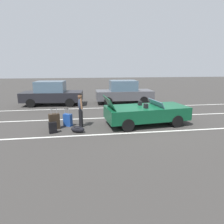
{
  "coord_description": "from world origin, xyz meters",
  "views": [
    {
      "loc": [
        -3.07,
        -9.04,
        2.94
      ],
      "look_at": [
        -1.79,
        -0.16,
        0.75
      ],
      "focal_mm": 30.35,
      "sensor_mm": 36.0,
      "label": 1
    }
  ],
  "objects": [
    {
      "name": "ground_plane",
      "position": [
        0.0,
        0.0,
        0.0
      ],
      "size": [
        80.0,
        80.0,
        0.0
      ],
      "primitive_type": "plane",
      "color": "#383533"
    },
    {
      "name": "lot_line_far",
      "position": [
        0.0,
        4.19,
        0.0
      ],
      "size": [
        18.0,
        0.12,
        0.01
      ],
      "primitive_type": "cube",
      "color": "silver",
      "rests_on": "ground_plane"
    },
    {
      "name": "parked_sedan_near",
      "position": [
        0.04,
        5.85,
        0.89
      ],
      "size": [
        4.52,
        1.92,
        1.82
      ],
      "rotation": [
        0.0,
        0.0,
        -0.01
      ],
      "color": "#4C4C51",
      "rests_on": "ground_plane"
    },
    {
      "name": "lot_line_near",
      "position": [
        0.0,
        -1.21,
        0.0
      ],
      "size": [
        18.0,
        0.12,
        0.01
      ],
      "primitive_type": "cube",
      "color": "silver",
      "rests_on": "ground_plane"
    },
    {
      "name": "traveler_person",
      "position": [
        -3.31,
        0.11,
        0.93
      ],
      "size": [
        0.3,
        0.6,
        1.65
      ],
      "rotation": [
        0.0,
        0.0,
        0.28
      ],
      "color": "black",
      "rests_on": "ground_plane"
    },
    {
      "name": "lot_line_mid",
      "position": [
        0.0,
        1.49,
        0.0
      ],
      "size": [
        18.0,
        0.12,
        0.01
      ],
      "primitive_type": "cube",
      "color": "silver",
      "rests_on": "ground_plane"
    },
    {
      "name": "suitcase_medium_bright",
      "position": [
        -3.96,
        0.27,
        0.31
      ],
      "size": [
        0.47,
        0.4,
        0.91
      ],
      "rotation": [
        0.0,
        0.0,
        1.09
      ],
      "color": "#1E479E",
      "rests_on": "ground_plane"
    },
    {
      "name": "suitcase_small_carryon",
      "position": [
        -4.55,
        -0.69,
        0.25
      ],
      "size": [
        0.39,
        0.3,
        0.5
      ],
      "rotation": [
        0.0,
        0.0,
        5.03
      ],
      "color": "black",
      "rests_on": "ground_plane"
    },
    {
      "name": "convertible_car",
      "position": [
        0.2,
        0.02,
        0.59
      ],
      "size": [
        4.35,
        2.19,
        1.51
      ],
      "rotation": [
        0.0,
        0.0,
        0.11
      ],
      "color": "#0F4C2D",
      "rests_on": "ground_plane"
    },
    {
      "name": "parked_sedan_far",
      "position": [
        -5.57,
        5.85,
        0.89
      ],
      "size": [
        4.61,
        2.09,
        1.82
      ],
      "rotation": [
        0.0,
        0.0,
        -0.06
      ],
      "color": "black",
      "rests_on": "ground_plane"
    },
    {
      "name": "suitcase_large_black",
      "position": [
        -4.56,
        -0.1,
        0.37
      ],
      "size": [
        0.54,
        0.42,
        1.01
      ],
      "rotation": [
        0.0,
        0.0,
        1.89
      ],
      "color": "#2D2319",
      "rests_on": "ground_plane"
    },
    {
      "name": "duffel_bag",
      "position": [
        -3.45,
        -0.77,
        0.16
      ],
      "size": [
        0.71,
        0.51,
        0.34
      ],
      "rotation": [
        0.0,
        0.0,
        2.77
      ],
      "color": "black",
      "rests_on": "ground_plane"
    }
  ]
}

